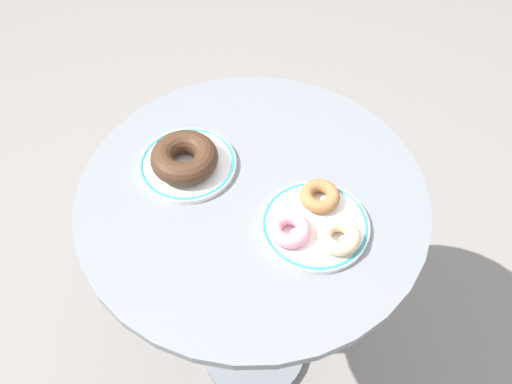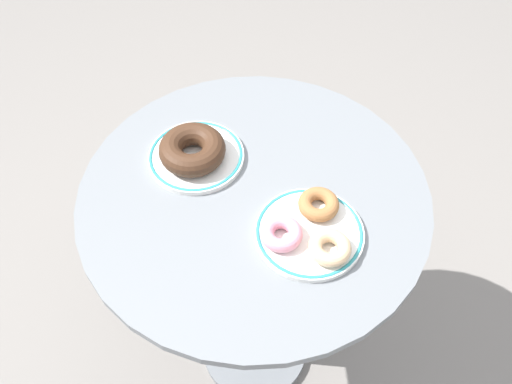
% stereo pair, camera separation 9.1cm
% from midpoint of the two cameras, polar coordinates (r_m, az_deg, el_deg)
% --- Properties ---
extents(ground_plane, '(7.00, 7.00, 0.02)m').
position_cam_midpoint_polar(ground_plane, '(1.59, -1.96, -16.75)').
color(ground_plane, gray).
extents(cafe_table, '(0.63, 0.63, 0.73)m').
position_cam_midpoint_polar(cafe_table, '(1.11, -2.71, -6.71)').
color(cafe_table, slate).
rests_on(cafe_table, ground).
extents(plate_left, '(0.18, 0.18, 0.01)m').
position_cam_midpoint_polar(plate_left, '(0.99, -9.96, 2.82)').
color(plate_left, white).
rests_on(plate_left, cafe_table).
extents(plate_right, '(0.18, 0.18, 0.01)m').
position_cam_midpoint_polar(plate_right, '(0.89, 3.44, -3.74)').
color(plate_right, white).
rests_on(plate_right, cafe_table).
extents(donut_chocolate, '(0.12, 0.12, 0.04)m').
position_cam_midpoint_polar(donut_chocolate, '(0.96, -10.39, 3.48)').
color(donut_chocolate, '#422819').
rests_on(donut_chocolate, plate_left).
extents(donut_glazed, '(0.08, 0.08, 0.02)m').
position_cam_midpoint_polar(donut_glazed, '(0.86, 5.87, -5.02)').
color(donut_glazed, '#E0B789').
rests_on(donut_glazed, plate_right).
extents(donut_cinnamon, '(0.10, 0.10, 0.02)m').
position_cam_midpoint_polar(donut_cinnamon, '(0.91, 3.99, -0.63)').
color(donut_cinnamon, '#A36B3D').
rests_on(donut_cinnamon, plate_right).
extents(donut_pink_frosted, '(0.09, 0.09, 0.02)m').
position_cam_midpoint_polar(donut_pink_frosted, '(0.87, 0.60, -4.25)').
color(donut_pink_frosted, pink).
rests_on(donut_pink_frosted, plate_right).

